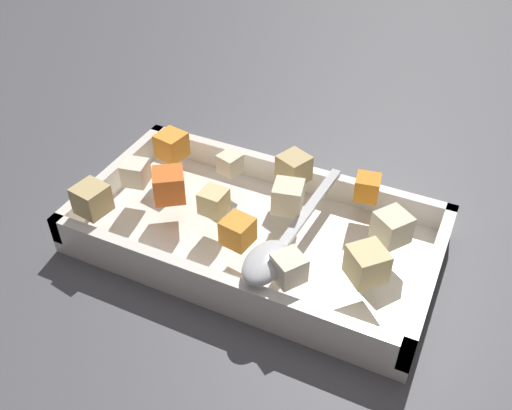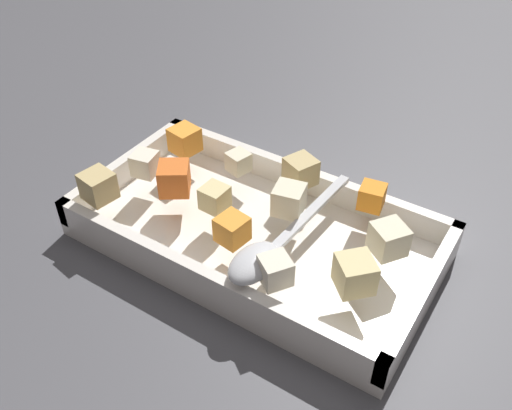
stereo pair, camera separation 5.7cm
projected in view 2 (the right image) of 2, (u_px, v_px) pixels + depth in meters
ground_plane at (258, 258)px, 0.59m from camera, size 4.00×4.00×0.00m
baking_dish at (256, 235)px, 0.60m from camera, size 0.38×0.20×0.05m
carrot_chunk_back_center at (185, 140)px, 0.66m from camera, size 0.03×0.03×0.03m
carrot_chunk_far_left at (174, 178)px, 0.60m from camera, size 0.04×0.04×0.03m
carrot_chunk_near_left at (372, 197)px, 0.58m from camera, size 0.03×0.03×0.03m
carrot_chunk_front_center at (232, 229)px, 0.54m from camera, size 0.03×0.03×0.03m
potato_chunk_corner_sw at (238, 162)px, 0.63m from camera, size 0.03×0.03×0.02m
potato_chunk_far_right at (304, 172)px, 0.61m from camera, size 0.04×0.04×0.03m
potato_chunk_corner_ne at (355, 274)px, 0.49m from camera, size 0.04×0.04×0.03m
potato_chunk_near_right at (98, 186)px, 0.59m from camera, size 0.03×0.03×0.03m
potato_chunk_under_handle at (289, 200)px, 0.57m from camera, size 0.04×0.04×0.03m
potato_chunk_near_spoon at (214, 198)px, 0.58m from camera, size 0.03×0.03×0.03m
potato_chunk_mid_left at (389, 239)px, 0.53m from camera, size 0.04×0.04×0.03m
parsnip_chunk_center at (145, 164)px, 0.62m from camera, size 0.03×0.03×0.03m
parsnip_chunk_heap_side at (275, 270)px, 0.50m from camera, size 0.04×0.04×0.03m
serving_spoon at (263, 255)px, 0.52m from camera, size 0.04×0.20×0.02m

